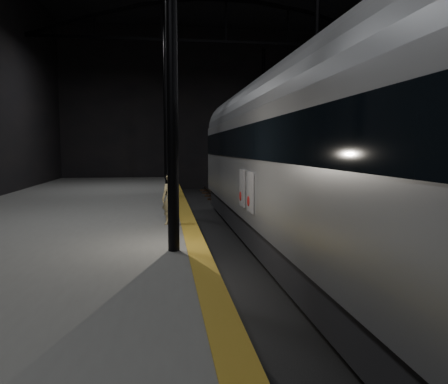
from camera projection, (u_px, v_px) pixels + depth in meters
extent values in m
plane|color=black|center=(285.00, 248.00, 14.59)|extent=(44.00, 44.00, 0.00)
cube|color=#555553|center=(51.00, 240.00, 13.51)|extent=(9.00, 43.80, 1.00)
cube|color=olive|center=(188.00, 221.00, 14.04)|extent=(0.50, 43.80, 0.01)
cube|color=#3F3328|center=(264.00, 244.00, 14.47)|extent=(0.08, 43.00, 0.14)
cube|color=#3F3328|center=(306.00, 243.00, 14.67)|extent=(0.08, 43.00, 0.14)
cube|color=black|center=(285.00, 247.00, 14.58)|extent=(2.40, 42.00, 0.12)
cylinder|color=black|center=(171.00, 26.00, 9.53)|extent=(0.26, 0.26, 10.00)
cylinder|color=black|center=(167.00, 94.00, 21.35)|extent=(0.26, 0.26, 10.00)
cylinder|color=black|center=(316.00, 96.00, 22.40)|extent=(0.26, 0.26, 10.00)
cylinder|color=black|center=(165.00, 113.00, 33.18)|extent=(0.26, 0.26, 10.00)
cylinder|color=black|center=(263.00, 114.00, 34.22)|extent=(0.26, 0.26, 10.00)
cube|color=black|center=(226.00, 42.00, 27.39)|extent=(23.60, 0.15, 0.18)
cube|color=#94969B|center=(295.00, 167.00, 13.42)|extent=(3.15, 21.69, 3.25)
cube|color=black|center=(294.00, 232.00, 13.63)|extent=(2.87, 21.26, 0.92)
cube|color=black|center=(295.00, 142.00, 13.35)|extent=(3.21, 21.37, 0.98)
cylinder|color=slate|center=(296.00, 114.00, 13.26)|extent=(3.08, 21.48, 3.08)
cube|color=black|center=(247.00, 211.00, 21.15)|extent=(1.95, 2.39, 0.38)
cube|color=silver|center=(251.00, 192.00, 12.20)|extent=(0.04, 0.81, 1.14)
cube|color=silver|center=(242.00, 188.00, 13.48)|extent=(0.04, 0.81, 1.14)
cylinder|color=#A71514|center=(249.00, 201.00, 12.42)|extent=(0.03, 0.28, 0.28)
cylinder|color=#A71514|center=(241.00, 196.00, 13.70)|extent=(0.03, 0.28, 0.28)
imported|color=tan|center=(171.00, 199.00, 13.34)|extent=(0.67, 0.55, 1.58)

